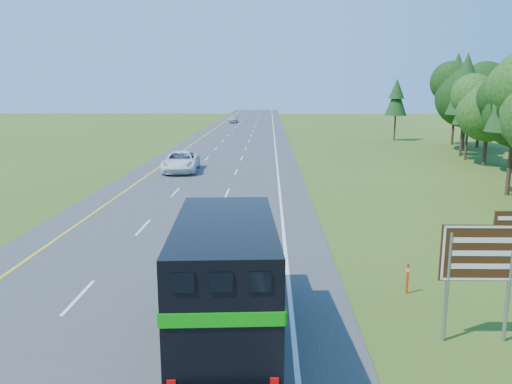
% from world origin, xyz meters
% --- Properties ---
extents(road, '(15.00, 260.00, 0.04)m').
position_xyz_m(road, '(0.00, 50.00, 0.02)').
color(road, '#38383A').
rests_on(road, ground).
extents(lane_markings, '(11.15, 260.00, 0.01)m').
position_xyz_m(lane_markings, '(0.00, 50.00, 0.04)').
color(lane_markings, yellow).
rests_on(lane_markings, road).
extents(horse_truck, '(3.12, 8.49, 3.69)m').
position_xyz_m(horse_truck, '(3.57, 8.14, 2.01)').
color(horse_truck, black).
rests_on(horse_truck, road).
extents(white_suv, '(3.28, 6.48, 1.76)m').
position_xyz_m(white_suv, '(-3.04, 38.31, 0.92)').
color(white_suv, white).
rests_on(white_suv, road).
extents(far_car, '(1.71, 4.15, 1.41)m').
position_xyz_m(far_car, '(-3.10, 104.72, 0.74)').
color(far_car, '#ACACB3').
rests_on(far_car, road).
extents(exit_sign, '(2.27, 0.13, 3.85)m').
position_xyz_m(exit_sign, '(10.70, 8.34, 2.50)').
color(exit_sign, gray).
rests_on(exit_sign, ground).
extents(delineator, '(0.09, 0.05, 1.12)m').
position_xyz_m(delineator, '(9.66, 11.72, 0.60)').
color(delineator, '#FF350D').
rests_on(delineator, ground).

